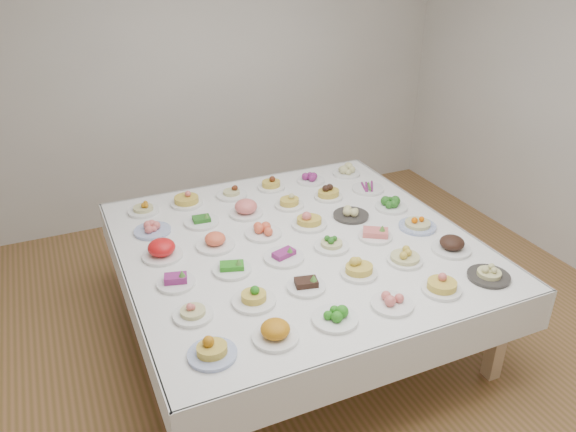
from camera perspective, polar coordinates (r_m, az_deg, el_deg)
name	(u,v)px	position (r m, az deg, el deg)	size (l,w,h in m)	color
room_envelope	(332,94)	(3.29, 4.46, 12.26)	(5.02, 5.02, 2.81)	#8F5F3B
display_table	(297,250)	(3.90, 0.90, -3.44)	(2.34, 2.34, 0.75)	white
dish_0	(212,345)	(2.90, -7.76, -12.90)	(0.25, 0.25, 0.15)	#4C66B2
dish_1	(275,328)	(2.98, -1.30, -11.33)	(0.24, 0.24, 0.15)	white
dish_2	(335,313)	(3.12, 4.81, -9.83)	(0.25, 0.25, 0.11)	white
dish_3	(392,301)	(3.28, 10.56, -8.44)	(0.24, 0.24, 0.09)	white
dish_4	(442,282)	(3.46, 15.40, -6.49)	(0.23, 0.23, 0.14)	white
dish_5	(490,270)	(3.67, 19.81, -5.21)	(0.26, 0.26, 0.13)	#2F2C29
dish_6	(193,310)	(3.19, -9.65, -9.41)	(0.22, 0.22, 0.11)	white
dish_7	(254,294)	(3.25, -3.51, -7.92)	(0.25, 0.25, 0.14)	white
dish_8	(306,283)	(3.37, 1.87, -6.77)	(0.23, 0.23, 0.10)	white
dish_9	(359,265)	(3.51, 7.26, -4.98)	(0.23, 0.23, 0.15)	white
dish_10	(405,253)	(3.69, 11.84, -3.75)	(0.23, 0.23, 0.13)	white
dish_11	(452,241)	(3.89, 16.34, -2.50)	(0.27, 0.27, 0.15)	white
dish_12	(176,279)	(3.47, -11.34, -6.29)	(0.23, 0.23, 0.10)	white
dish_13	(232,265)	(3.55, -5.73, -5.01)	(0.24, 0.24, 0.11)	white
dish_14	(284,254)	(3.66, -0.41, -3.85)	(0.26, 0.26, 0.10)	white
dish_15	(332,241)	(3.78, 4.46, -2.57)	(0.23, 0.23, 0.12)	white
dish_16	(375,232)	(3.94, 8.88, -1.67)	(0.23, 0.23, 0.10)	white
dish_17	(418,219)	(4.12, 13.08, -0.34)	(0.28, 0.28, 0.15)	#4C66B2
dish_18	(161,246)	(3.75, -12.74, -3.01)	(0.28, 0.28, 0.17)	white
dish_19	(215,238)	(3.81, -7.42, -2.25)	(0.26, 0.26, 0.14)	white
dish_20	(263,229)	(3.93, -2.53, -1.28)	(0.25, 0.25, 0.11)	white
dish_21	(309,216)	(4.04, 2.17, -0.03)	(0.29, 0.28, 0.16)	white
dish_22	(351,212)	(4.21, 6.43, 0.40)	(0.26, 0.26, 0.10)	#2F2C29
dish_23	(391,203)	(4.37, 10.46, 1.34)	(0.24, 0.24, 0.11)	white
dish_24	(152,227)	(4.08, -13.64, -1.14)	(0.26, 0.26, 0.10)	#4C66B2
dish_25	(201,219)	(4.14, -8.78, -0.29)	(0.25, 0.25, 0.10)	white
dish_26	(246,208)	(4.21, -4.29, 0.87)	(0.25, 0.25, 0.13)	white
dish_27	(289,200)	(4.33, 0.14, 1.59)	(0.22, 0.22, 0.12)	white
dish_28	(329,191)	(4.48, 4.14, 2.58)	(0.22, 0.22, 0.14)	white
dish_29	(368,188)	(4.66, 8.12, 2.87)	(0.26, 0.26, 0.06)	white
dish_30	(143,206)	(4.38, -14.53, 1.03)	(0.24, 0.24, 0.13)	white
dish_31	(186,196)	(4.42, -10.31, 2.03)	(0.25, 0.25, 0.16)	white
dish_32	(231,190)	(4.52, -5.78, 2.67)	(0.24, 0.24, 0.13)	white
dish_33	(271,182)	(4.64, -1.74, 3.44)	(0.22, 0.22, 0.13)	white
dish_34	(311,178)	(4.77, 2.33, 3.87)	(0.23, 0.23, 0.09)	white
dish_35	(346,170)	(4.94, 5.95, 4.70)	(0.24, 0.24, 0.11)	white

